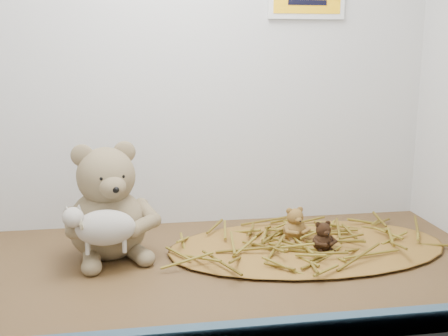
{
  "coord_description": "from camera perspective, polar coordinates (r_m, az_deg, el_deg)",
  "views": [
    {
      "loc": [
        -10.77,
        -100.86,
        42.57
      ],
      "look_at": [
        6.26,
        3.06,
        19.28
      ],
      "focal_mm": 45.0,
      "sensor_mm": 36.0,
      "label": 1
    }
  ],
  "objects": [
    {
      "name": "mini_teddy_brown",
      "position": [
        1.18,
        10.01,
        -6.69
      ],
      "size": [
        6.03,
        6.25,
        6.31
      ],
      "primitive_type": null,
      "rotation": [
        0.0,
        0.0,
        0.19
      ],
      "color": "black",
      "rests_on": "straw_bed"
    },
    {
      "name": "mini_teddy_tan",
      "position": [
        1.23,
        7.18,
        -5.5
      ],
      "size": [
        7.01,
        7.27,
        7.32
      ],
      "primitive_type": null,
      "rotation": [
        0.0,
        0.0,
        0.2
      ],
      "color": "olive",
      "rests_on": "straw_bed"
    },
    {
      "name": "main_teddy",
      "position": [
        1.15,
        -11.85,
        -3.28
      ],
      "size": [
        23.84,
        24.56,
        23.57
      ],
      "primitive_type": null,
      "rotation": [
        0.0,
        0.0,
        0.28
      ],
      "color": "#8D7E57",
      "rests_on": "shelf_floor"
    },
    {
      "name": "toy_lamb",
      "position": [
        1.08,
        -11.96,
        -5.95
      ],
      "size": [
        14.74,
        8.99,
        9.52
      ],
      "primitive_type": null,
      "color": "beige",
      "rests_on": "main_teddy"
    },
    {
      "name": "straw_bed",
      "position": [
        1.22,
        8.5,
        -7.86
      ],
      "size": [
        59.71,
        34.67,
        1.16
      ],
      "primitive_type": "ellipsoid",
      "color": "brown",
      "rests_on": "shelf_floor"
    },
    {
      "name": "alcove_shell",
      "position": [
        1.1,
        -3.82,
        13.71
      ],
      "size": [
        120.4,
        60.2,
        90.4
      ],
      "color": "#422D16",
      "rests_on": "ground"
    }
  ]
}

